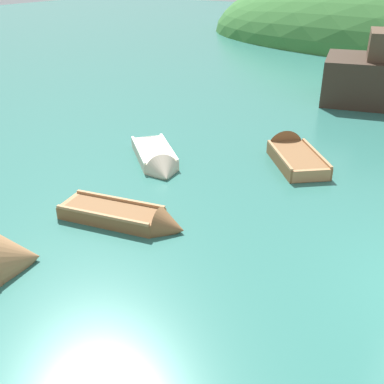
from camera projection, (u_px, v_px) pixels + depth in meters
rowboat_center at (129, 219)px, 10.52m from camera, size 3.15×1.41×0.87m
rowboat_outer_left at (157, 161)px, 13.59m from camera, size 2.82×2.74×0.97m
rowboat_near_dock at (292, 156)px, 13.90m from camera, size 2.74×3.02×1.15m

